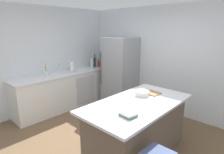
# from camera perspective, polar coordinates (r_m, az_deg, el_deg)

# --- Properties ---
(ground_plane) EXTENTS (7.20, 7.20, 0.00)m
(ground_plane) POSITION_cam_1_polar(r_m,az_deg,el_deg) (3.47, -2.37, -21.48)
(ground_plane) COLOR brown
(wall_rear) EXTENTS (6.00, 0.10, 2.60)m
(wall_rear) POSITION_cam_1_polar(r_m,az_deg,el_deg) (4.72, 17.40, 4.81)
(wall_rear) COLOR silver
(wall_rear) RESTS_ON ground_plane
(wall_left) EXTENTS (0.10, 6.00, 2.60)m
(wall_left) POSITION_cam_1_polar(r_m,az_deg,el_deg) (4.93, -22.97, 4.72)
(wall_left) COLOR silver
(wall_left) RESTS_ON ground_plane
(counter_run_left) EXTENTS (0.65, 2.84, 0.93)m
(counter_run_left) POSITION_cam_1_polar(r_m,az_deg,el_deg) (5.14, -13.31, -3.76)
(counter_run_left) COLOR silver
(counter_run_left) RESTS_ON ground_plane
(kitchen_island) EXTENTS (1.01, 1.90, 0.91)m
(kitchen_island) POSITION_cam_1_polar(r_m,az_deg,el_deg) (3.22, 7.71, -15.02)
(kitchen_island) COLOR brown
(kitchen_island) RESTS_ON ground_plane
(refrigerator) EXTENTS (0.80, 0.78, 1.83)m
(refrigerator) POSITION_cam_1_polar(r_m,az_deg,el_deg) (5.11, 2.43, 1.77)
(refrigerator) COLOR #93969B
(refrigerator) RESTS_ON ground_plane
(sink_faucet) EXTENTS (0.15, 0.05, 0.30)m
(sink_faucet) POSITION_cam_1_polar(r_m,az_deg,el_deg) (4.92, -15.88, 2.76)
(sink_faucet) COLOR silver
(sink_faucet) RESTS_ON counter_run_left
(flower_vase) EXTENTS (0.09, 0.09, 0.33)m
(flower_vase) POSITION_cam_1_polar(r_m,az_deg,el_deg) (4.71, -19.56, 1.21)
(flower_vase) COLOR silver
(flower_vase) RESTS_ON counter_run_left
(paper_towel_roll) EXTENTS (0.14, 0.14, 0.31)m
(paper_towel_roll) POSITION_cam_1_polar(r_m,az_deg,el_deg) (5.09, -12.16, 3.08)
(paper_towel_roll) COLOR gray
(paper_towel_roll) RESTS_ON counter_run_left
(gin_bottle) EXTENTS (0.07, 0.07, 0.34)m
(gin_bottle) POSITION_cam_1_polar(r_m,az_deg,el_deg) (5.79, -2.79, 4.72)
(gin_bottle) COLOR #8CB79E
(gin_bottle) RESTS_ON counter_run_left
(vinegar_bottle) EXTENTS (0.06, 0.06, 0.30)m
(vinegar_bottle) POSITION_cam_1_polar(r_m,az_deg,el_deg) (5.73, -3.59, 4.49)
(vinegar_bottle) COLOR #994C23
(vinegar_bottle) RESTS_ON counter_run_left
(hot_sauce_bottle) EXTENTS (0.06, 0.06, 0.24)m
(hot_sauce_bottle) POSITION_cam_1_polar(r_m,az_deg,el_deg) (5.65, -4.19, 4.04)
(hot_sauce_bottle) COLOR red
(hot_sauce_bottle) RESTS_ON counter_run_left
(wine_bottle) EXTENTS (0.07, 0.07, 0.39)m
(wine_bottle) POSITION_cam_1_polar(r_m,az_deg,el_deg) (5.63, -5.32, 4.61)
(wine_bottle) COLOR #19381E
(wine_bottle) RESTS_ON counter_run_left
(olive_oil_bottle) EXTENTS (0.06, 0.06, 0.31)m
(olive_oil_bottle) POSITION_cam_1_polar(r_m,az_deg,el_deg) (5.59, -6.27, 4.14)
(olive_oil_bottle) COLOR olive
(olive_oil_bottle) RESTS_ON counter_run_left
(soda_bottle) EXTENTS (0.08, 0.08, 0.35)m
(soda_bottle) POSITION_cam_1_polar(r_m,az_deg,el_deg) (5.45, -6.18, 4.18)
(soda_bottle) COLOR silver
(soda_bottle) RESTS_ON counter_run_left
(cookbook_stack) EXTENTS (0.23, 0.20, 0.06)m
(cookbook_stack) POSITION_cam_1_polar(r_m,az_deg,el_deg) (2.54, 5.01, -11.23)
(cookbook_stack) COLOR #4C7F60
(cookbook_stack) RESTS_ON kitchen_island
(mixing_bowl) EXTENTS (0.25, 0.25, 0.08)m
(mixing_bowl) POSITION_cam_1_polar(r_m,az_deg,el_deg) (3.31, 9.23, -4.90)
(mixing_bowl) COLOR silver
(mixing_bowl) RESTS_ON kitchen_island
(cutting_board) EXTENTS (0.35, 0.26, 0.02)m
(cutting_board) POSITION_cam_1_polar(r_m,az_deg,el_deg) (3.48, 11.70, -4.66)
(cutting_board) COLOR #9E7042
(cutting_board) RESTS_ON kitchen_island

